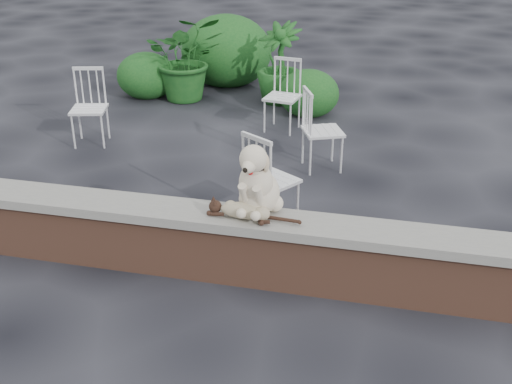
% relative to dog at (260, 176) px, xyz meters
% --- Properties ---
extents(ground, '(60.00, 60.00, 0.00)m').
position_rel_dog_xyz_m(ground, '(0.39, -0.11, -0.89)').
color(ground, black).
rests_on(ground, ground).
extents(brick_wall, '(6.00, 0.30, 0.50)m').
position_rel_dog_xyz_m(brick_wall, '(0.39, -0.11, -0.64)').
color(brick_wall, brown).
rests_on(brick_wall, ground).
extents(capstone, '(6.20, 0.40, 0.08)m').
position_rel_dog_xyz_m(capstone, '(0.39, -0.11, -0.35)').
color(capstone, slate).
rests_on(capstone, brick_wall).
extents(dog, '(0.48, 0.59, 0.62)m').
position_rel_dog_xyz_m(dog, '(0.00, 0.00, 0.00)').
color(dog, beige).
rests_on(dog, capstone).
extents(cat, '(0.91, 0.34, 0.15)m').
position_rel_dog_xyz_m(cat, '(-0.08, -0.15, -0.23)').
color(cat, tan).
rests_on(cat, capstone).
extents(chair_b, '(0.64, 0.64, 0.94)m').
position_rel_dog_xyz_m(chair_b, '(-0.49, 3.49, -0.42)').
color(chair_b, white).
rests_on(chair_b, ground).
extents(chair_a, '(0.68, 0.68, 0.94)m').
position_rel_dog_xyz_m(chair_a, '(-2.75, 2.45, -0.42)').
color(chair_a, white).
rests_on(chair_a, ground).
extents(chair_e, '(0.73, 0.73, 0.94)m').
position_rel_dog_xyz_m(chair_e, '(0.20, 2.32, -0.42)').
color(chair_e, white).
rests_on(chair_e, ground).
extents(chair_c, '(0.78, 0.78, 0.94)m').
position_rel_dog_xyz_m(chair_c, '(-0.09, 0.87, -0.42)').
color(chair_c, white).
rests_on(chair_c, ground).
extents(potted_plant_a, '(1.46, 1.38, 1.28)m').
position_rel_dog_xyz_m(potted_plant_a, '(-2.18, 4.54, -0.25)').
color(potted_plant_a, '#154B1B').
rests_on(potted_plant_a, ground).
extents(potted_plant_b, '(0.89, 0.89, 1.20)m').
position_rel_dog_xyz_m(potted_plant_b, '(-0.78, 4.71, -0.29)').
color(potted_plant_b, '#154B1B').
rests_on(potted_plant_b, ground).
extents(shrubbery, '(3.48, 2.41, 1.19)m').
position_rel_dog_xyz_m(shrubbery, '(-1.78, 5.21, -0.42)').
color(shrubbery, '#154B1B').
rests_on(shrubbery, ground).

